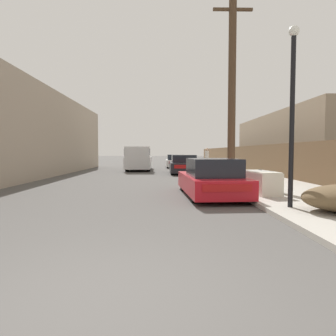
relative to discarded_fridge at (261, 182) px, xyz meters
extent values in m
plane|color=#4F4C49|center=(-3.93, -7.08, -0.49)|extent=(220.00, 220.00, 0.00)
cube|color=#ADA89E|center=(1.37, 16.42, -0.43)|extent=(4.20, 63.00, 0.12)
cube|color=silver|center=(0.00, 0.00, -0.01)|extent=(0.86, 1.79, 0.72)
cube|color=white|center=(0.00, 0.00, 0.36)|extent=(0.83, 1.72, 0.03)
cube|color=#333335|center=(0.14, 0.55, 0.39)|extent=(0.05, 0.20, 0.02)
cube|color=gray|center=(-0.03, 0.28, 0.38)|extent=(0.72, 0.14, 0.01)
cube|color=gray|center=(0.02, -0.26, 0.38)|extent=(0.72, 0.14, 0.01)
cube|color=red|center=(-1.67, 0.26, -0.06)|extent=(1.99, 4.36, 0.57)
cube|color=black|center=(-1.65, -0.12, 0.51)|extent=(1.63, 2.13, 0.57)
cube|color=#B21414|center=(-1.56, -1.89, 0.04)|extent=(1.38, 0.10, 0.20)
cylinder|color=black|center=(-2.50, 1.54, -0.17)|extent=(0.23, 0.65, 0.64)
cylinder|color=black|center=(-0.97, 1.62, -0.17)|extent=(0.23, 0.65, 0.64)
cylinder|color=black|center=(-2.36, -1.10, -0.17)|extent=(0.23, 0.65, 0.64)
cylinder|color=black|center=(-0.84, -1.02, -0.17)|extent=(0.23, 0.65, 0.64)
cube|color=black|center=(-1.86, 10.93, -0.03)|extent=(1.87, 4.03, 0.65)
cube|color=black|center=(-1.86, 10.77, 0.55)|extent=(1.61, 2.26, 0.51)
cube|color=#B21414|center=(-1.85, 8.91, 0.09)|extent=(1.45, 0.04, 0.23)
cylinder|color=black|center=(-2.67, 12.18, -0.18)|extent=(0.20, 0.63, 0.63)
cylinder|color=black|center=(-1.05, 12.18, -0.18)|extent=(0.20, 0.63, 0.63)
cylinder|color=black|center=(-2.66, 9.68, -0.18)|extent=(0.20, 0.63, 0.63)
cylinder|color=black|center=(-1.04, 9.69, -0.18)|extent=(0.20, 0.63, 0.63)
cube|color=silver|center=(-2.01, 19.30, -0.04)|extent=(1.88, 4.69, 0.62)
cube|color=black|center=(-2.01, 19.11, 0.51)|extent=(1.62, 2.63, 0.49)
cube|color=#B21414|center=(-2.00, 16.94, 0.07)|extent=(1.46, 0.03, 0.22)
cylinder|color=black|center=(-2.83, 20.75, -0.18)|extent=(0.20, 0.62, 0.62)
cylinder|color=black|center=(-1.19, 20.75, -0.18)|extent=(0.20, 0.62, 0.62)
cylinder|color=black|center=(-2.82, 17.84, -0.18)|extent=(0.20, 0.62, 0.62)
cylinder|color=black|center=(-1.19, 17.85, -0.18)|extent=(0.20, 0.62, 0.62)
cube|color=silver|center=(-5.25, 14.94, 0.14)|extent=(2.04, 5.73, 0.88)
cube|color=silver|center=(-5.22, 13.38, 1.00)|extent=(1.88, 2.59, 0.83)
cube|color=black|center=(-5.22, 13.38, 1.02)|extent=(1.91, 2.54, 0.46)
cylinder|color=black|center=(-4.40, 13.19, -0.09)|extent=(0.27, 0.81, 0.81)
cylinder|color=black|center=(-6.04, 13.16, -0.09)|extent=(0.27, 0.81, 0.81)
cylinder|color=black|center=(-4.45, 16.73, -0.09)|extent=(0.27, 0.81, 0.81)
cylinder|color=black|center=(-6.09, 16.70, -0.09)|extent=(0.27, 0.81, 0.81)
cylinder|color=#4C3826|center=(-0.13, 3.88, 3.97)|extent=(0.35, 0.35, 8.69)
cube|color=#4C3826|center=(-0.13, 3.88, 7.45)|extent=(1.80, 0.12, 0.12)
cylinder|color=black|center=(-0.09, -2.49, 1.74)|extent=(0.12, 0.12, 4.23)
sphere|color=white|center=(-0.09, -2.49, 3.98)|extent=(0.26, 0.26, 0.26)
cube|color=brown|center=(3.32, 15.66, 0.55)|extent=(0.08, 43.69, 1.86)
cube|color=gray|center=(8.09, 14.04, 1.77)|extent=(6.00, 17.16, 4.52)
cylinder|color=#282D42|center=(0.55, 15.94, 0.04)|extent=(0.28, 0.28, 0.83)
cylinder|color=beige|center=(0.55, 15.94, 0.79)|extent=(0.34, 0.34, 0.66)
sphere|color=#DBB293|center=(0.55, 15.94, 1.24)|extent=(0.25, 0.25, 0.25)
camera|label=1|loc=(-3.32, -9.93, 1.02)|focal=32.00mm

